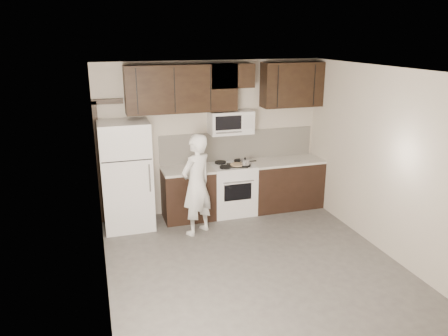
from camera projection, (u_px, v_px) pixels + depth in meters
name	position (u px, v px, depth m)	size (l,w,h in m)	color
floor	(255.00, 266.00, 6.13)	(4.50, 4.50, 0.00)	#4E4C49
back_wall	(211.00, 138.00, 7.79)	(4.00, 4.00, 0.00)	#BDB2A1
ceiling	(259.00, 70.00, 5.33)	(4.50, 4.50, 0.00)	white
counter_run	(248.00, 187.00, 7.94)	(2.95, 0.64, 0.91)	black
stove	(232.00, 189.00, 7.85)	(0.76, 0.66, 0.94)	white
backsplash	(238.00, 145.00, 7.97)	(2.90, 0.02, 0.54)	silver
upper_cabinets	(225.00, 86.00, 7.41)	(3.48, 0.35, 0.78)	black
microwave	(231.00, 122.00, 7.61)	(0.76, 0.42, 0.40)	white
refrigerator	(126.00, 176.00, 7.16)	(0.80, 0.76, 1.80)	white
door_trim	(101.00, 152.00, 7.24)	(0.50, 0.08, 2.12)	black
saucepan	(245.00, 163.00, 7.61)	(0.29, 0.17, 0.16)	silver
baking_tray	(237.00, 165.00, 7.64)	(0.36, 0.27, 0.02)	black
pizza	(237.00, 164.00, 7.63)	(0.24, 0.24, 0.02)	#CEBB8A
person	(196.00, 185.00, 6.94)	(0.60, 0.40, 1.66)	white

